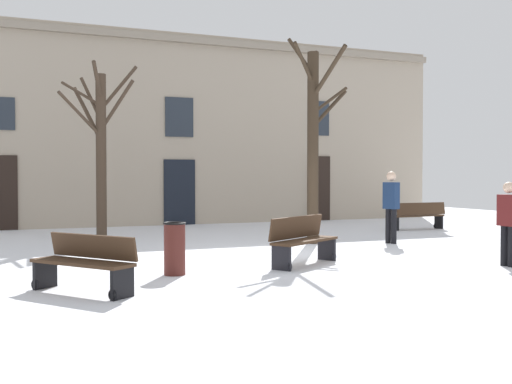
% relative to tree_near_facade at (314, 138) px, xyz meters
% --- Properties ---
extents(ground_plane, '(33.79, 33.79, 0.00)m').
position_rel_tree_near_facade_xyz_m(ground_plane, '(-1.66, -1.99, -2.69)').
color(ground_plane, white).
extents(building_facade, '(21.12, 0.60, 6.77)m').
position_rel_tree_near_facade_xyz_m(building_facade, '(-1.66, 7.35, 0.75)').
color(building_facade, tan).
rests_on(building_facade, ground).
extents(tree_near_facade, '(1.95, 1.86, 5.30)m').
position_rel_tree_near_facade_xyz_m(tree_near_facade, '(0.00, 0.00, 0.00)').
color(tree_near_facade, '#382B1E').
rests_on(tree_near_facade, ground).
extents(tree_center, '(2.26, 1.93, 4.84)m').
position_rel_tree_near_facade_xyz_m(tree_center, '(-4.85, 3.36, -0.10)').
color(tree_center, '#423326').
rests_on(tree_center, ground).
extents(litter_bin, '(0.40, 0.40, 0.92)m').
position_rel_tree_near_facade_xyz_m(litter_bin, '(-4.59, -3.49, -2.23)').
color(litter_bin, '#4C1E19').
rests_on(litter_bin, ground).
extents(bench_back_to_back_left, '(1.44, 1.68, 0.86)m').
position_rel_tree_near_facade_xyz_m(bench_back_to_back_left, '(-6.25, -4.57, -2.24)').
color(bench_back_to_back_left, '#3D2819').
rests_on(bench_back_to_back_left, ground).
extents(bench_near_center_tree, '(1.91, 0.47, 0.88)m').
position_rel_tree_near_facade_xyz_m(bench_near_center_tree, '(5.01, 2.30, -2.23)').
color(bench_near_center_tree, '#3D2819').
rests_on(bench_near_center_tree, ground).
extents(bench_far_corner, '(1.80, 1.37, 0.95)m').
position_rel_tree_near_facade_xyz_m(bench_far_corner, '(-1.96, -3.25, -2.20)').
color(bench_far_corner, '#3D2819').
rests_on(bench_far_corner, ground).
extents(person_near_bench, '(0.24, 0.39, 1.62)m').
position_rel_tree_near_facade_xyz_m(person_near_bench, '(1.58, -4.96, -1.80)').
color(person_near_bench, black).
rests_on(person_near_bench, ground).
extents(person_crossing_plaza, '(0.32, 0.43, 1.84)m').
position_rel_tree_near_facade_xyz_m(person_crossing_plaza, '(1.84, -0.75, -1.65)').
color(person_crossing_plaza, black).
rests_on(person_crossing_plaza, ground).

